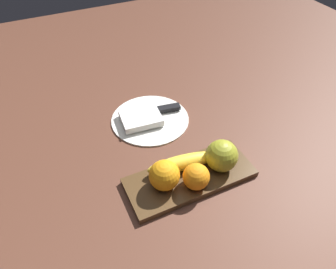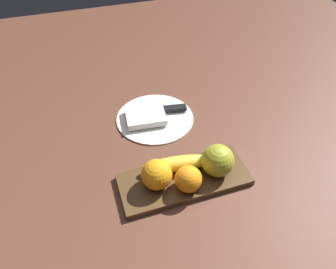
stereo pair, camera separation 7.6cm
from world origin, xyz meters
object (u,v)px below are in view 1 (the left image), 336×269
(apple, at_px, (222,156))
(dinner_plate, at_px, (150,119))
(folded_napkin, at_px, (141,118))
(banana, at_px, (183,163))
(orange_near_banana, at_px, (196,177))
(knife, at_px, (161,110))
(fruit_tray, at_px, (190,177))
(orange_near_apple, at_px, (165,176))

(apple, distance_m, dinner_plate, 0.28)
(apple, distance_m, folded_napkin, 0.29)
(banana, distance_m, orange_near_banana, 0.06)
(dinner_plate, relative_size, knife, 1.31)
(apple, bearing_deg, fruit_tray, -6.13)
(knife, bearing_deg, orange_near_banana, 90.36)
(folded_napkin, distance_m, knife, 0.08)
(orange_near_apple, distance_m, folded_napkin, 0.26)
(apple, xyz_separation_m, knife, (0.04, -0.28, -0.04))
(orange_near_apple, relative_size, knife, 0.41)
(fruit_tray, height_order, dinner_plate, fruit_tray)
(banana, distance_m, knife, 0.25)
(dinner_plate, xyz_separation_m, folded_napkin, (0.03, 0.00, 0.01))
(fruit_tray, bearing_deg, dinner_plate, -90.00)
(dinner_plate, bearing_deg, banana, 88.75)
(apple, relative_size, dinner_plate, 0.34)
(apple, xyz_separation_m, orange_near_banana, (0.09, 0.02, -0.01))
(fruit_tray, relative_size, apple, 3.97)
(fruit_tray, distance_m, dinner_plate, 0.26)
(orange_near_apple, bearing_deg, dinner_plate, -105.27)
(orange_near_banana, bearing_deg, dinner_plate, -90.64)
(dinner_plate, bearing_deg, knife, -161.55)
(fruit_tray, bearing_deg, orange_near_banana, 84.54)
(apple, xyz_separation_m, banana, (0.09, -0.04, -0.02))
(orange_near_banana, bearing_deg, knife, -98.87)
(knife, bearing_deg, fruit_tray, 89.94)
(banana, xyz_separation_m, dinner_plate, (-0.00, -0.23, -0.03))
(apple, height_order, folded_napkin, apple)
(folded_napkin, bearing_deg, orange_near_apple, 80.98)
(apple, height_order, orange_near_banana, apple)
(orange_near_apple, bearing_deg, banana, -154.19)
(banana, bearing_deg, orange_near_apple, -146.16)
(dinner_plate, bearing_deg, folded_napkin, 0.00)
(fruit_tray, xyz_separation_m, dinner_plate, (0.00, -0.26, -0.00))
(orange_near_apple, relative_size, orange_near_banana, 1.14)
(fruit_tray, xyz_separation_m, banana, (0.00, -0.03, 0.03))
(fruit_tray, bearing_deg, orange_near_apple, 2.89)
(apple, bearing_deg, orange_near_apple, -1.97)
(orange_near_apple, bearing_deg, knife, -112.76)
(apple, bearing_deg, dinner_plate, -72.74)
(apple, xyz_separation_m, folded_napkin, (0.11, -0.26, -0.04))
(orange_near_apple, xyz_separation_m, knife, (-0.11, -0.27, -0.04))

